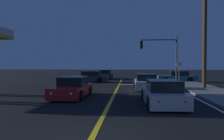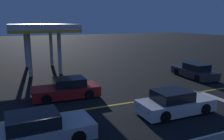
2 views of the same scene
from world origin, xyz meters
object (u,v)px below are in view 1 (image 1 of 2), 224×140
at_px(car_distant_tail_silver, 163,94).
at_px(utility_pole_right, 205,27).
at_px(car_parked_curb_charcoal, 90,77).
at_px(car_lead_oncoming_white, 146,83).
at_px(car_mid_block_navy, 106,75).
at_px(street_sign_corner, 179,70).
at_px(traffic_signal_near_right, 163,52).
at_px(car_side_waiting_red, 72,88).
at_px(car_following_oncoming_teal, 177,77).

height_order(car_distant_tail_silver, utility_pole_right, utility_pole_right).
bearing_deg(car_parked_curb_charcoal, car_lead_oncoming_white, -137.66).
height_order(car_mid_block_navy, street_sign_corner, street_sign_corner).
height_order(car_lead_oncoming_white, car_mid_block_navy, same).
bearing_deg(car_parked_curb_charcoal, car_distant_tail_silver, -154.31).
height_order(car_distant_tail_silver, traffic_signal_near_right, traffic_signal_near_right).
distance_m(traffic_signal_near_right, street_sign_corner, 3.65).
xyz_separation_m(car_side_waiting_red, street_sign_corner, (8.75, 8.75, 1.02)).
xyz_separation_m(car_mid_block_navy, street_sign_corner, (8.47, -9.15, 1.02)).
bearing_deg(car_parked_curb_charcoal, car_side_waiting_red, -173.84).
height_order(car_lead_oncoming_white, car_parked_curb_charcoal, same).
height_order(car_parked_curb_charcoal, car_distant_tail_silver, same).
distance_m(car_parked_curb_charcoal, street_sign_corner, 10.36).
bearing_deg(utility_pole_right, car_following_oncoming_teal, 94.62).
distance_m(car_lead_oncoming_white, traffic_signal_near_right, 7.60).
relative_size(car_following_oncoming_teal, street_sign_corner, 1.92).
height_order(car_following_oncoming_teal, street_sign_corner, street_sign_corner).
xyz_separation_m(traffic_signal_near_right, utility_pole_right, (2.66, -6.18, 1.78)).
relative_size(car_parked_curb_charcoal, street_sign_corner, 1.93).
bearing_deg(traffic_signal_near_right, car_following_oncoming_teal, -137.68).
distance_m(car_distant_tail_silver, traffic_signal_near_right, 14.43).
distance_m(car_following_oncoming_teal, car_parked_curb_charcoal, 10.59).
distance_m(car_side_waiting_red, street_sign_corner, 12.42).
distance_m(utility_pole_right, street_sign_corner, 5.24).
distance_m(car_side_waiting_red, traffic_signal_near_right, 14.09).
height_order(utility_pole_right, street_sign_corner, utility_pole_right).
xyz_separation_m(car_mid_block_navy, utility_pole_right, (9.87, -12.53, 4.77)).
distance_m(car_lead_oncoming_white, car_parked_curb_charcoal, 9.40).
xyz_separation_m(car_distant_tail_silver, car_side_waiting_red, (-5.54, 2.43, -0.00)).
xyz_separation_m(car_distant_tail_silver, street_sign_corner, (3.21, 11.18, 1.02)).
bearing_deg(car_distant_tail_silver, car_lead_oncoming_white, 90.94).
relative_size(car_following_oncoming_teal, car_lead_oncoming_white, 1.04).
bearing_deg(car_parked_curb_charcoal, utility_pole_right, -119.59).
height_order(car_parked_curb_charcoal, traffic_signal_near_right, traffic_signal_near_right).
relative_size(car_parked_curb_charcoal, utility_pole_right, 0.44).
height_order(car_parked_curb_charcoal, car_side_waiting_red, same).
xyz_separation_m(car_distant_tail_silver, traffic_signal_near_right, (1.95, 13.98, 2.99)).
distance_m(car_following_oncoming_teal, utility_pole_right, 9.35).
bearing_deg(traffic_signal_near_right, car_mid_block_navy, -41.37).
xyz_separation_m(car_following_oncoming_teal, car_lead_oncoming_white, (-4.35, -8.41, -0.00)).
bearing_deg(street_sign_corner, car_side_waiting_red, -135.00).
height_order(car_following_oncoming_teal, car_mid_block_navy, same).
bearing_deg(car_lead_oncoming_white, car_following_oncoming_teal, 62.83).
distance_m(car_mid_block_navy, traffic_signal_near_right, 10.06).
relative_size(car_following_oncoming_teal, car_distant_tail_silver, 0.99).
distance_m(car_following_oncoming_teal, car_lead_oncoming_white, 9.47).
bearing_deg(car_mid_block_navy, traffic_signal_near_right, 139.66).
distance_m(car_mid_block_navy, utility_pole_right, 16.65).
bearing_deg(car_lead_oncoming_white, street_sign_corner, 46.57).
xyz_separation_m(car_parked_curb_charcoal, car_mid_block_navy, (1.29, 5.83, 0.00)).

